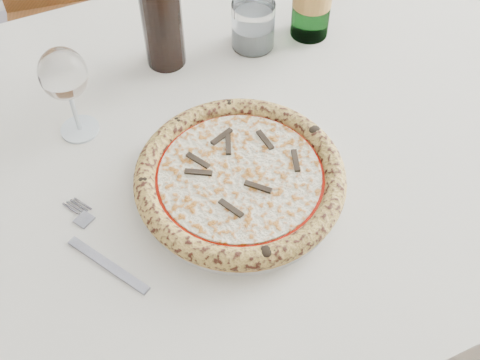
{
  "coord_description": "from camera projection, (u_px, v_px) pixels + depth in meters",
  "views": [
    {
      "loc": [
        -0.42,
        -0.69,
        1.46
      ],
      "look_at": [
        -0.15,
        -0.24,
        0.78
      ],
      "focal_mm": 45.0,
      "sensor_mm": 36.0,
      "label": 1
    }
  ],
  "objects": [
    {
      "name": "floor",
      "position": [
        242.0,
        277.0,
        1.66
      ],
      "size": [
        5.0,
        6.0,
        0.02
      ],
      "primitive_type": "cube",
      "color": "gray",
      "rests_on": "ground"
    },
    {
      "name": "dining_table",
      "position": [
        209.0,
        178.0,
        1.0
      ],
      "size": [
        1.58,
        1.03,
        0.76
      ],
      "color": "brown",
      "rests_on": "floor"
    },
    {
      "name": "plate",
      "position": [
        240.0,
        185.0,
        0.87
      ],
      "size": [
        0.29,
        0.29,
        0.02
      ],
      "color": "silver",
      "rests_on": "dining_table"
    },
    {
      "name": "pizza",
      "position": [
        240.0,
        177.0,
        0.86
      ],
      "size": [
        0.3,
        0.3,
        0.03
      ],
      "color": "tan",
      "rests_on": "plate"
    },
    {
      "name": "fork",
      "position": [
        100.0,
        250.0,
        0.81
      ],
      "size": [
        0.07,
        0.19,
        0.0
      ],
      "color": "slate",
      "rests_on": "dining_table"
    },
    {
      "name": "wine_glass",
      "position": [
        64.0,
        76.0,
        0.86
      ],
      "size": [
        0.07,
        0.07,
        0.16
      ],
      "color": "silver",
      "rests_on": "dining_table"
    },
    {
      "name": "tumbler",
      "position": [
        253.0,
        28.0,
        1.05
      ],
      "size": [
        0.08,
        0.08,
        0.09
      ],
      "color": "white",
      "rests_on": "dining_table"
    },
    {
      "name": "wine_bottle",
      "position": [
        160.0,
        4.0,
        0.96
      ],
      "size": [
        0.07,
        0.07,
        0.28
      ],
      "color": "black",
      "rests_on": "dining_table"
    }
  ]
}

